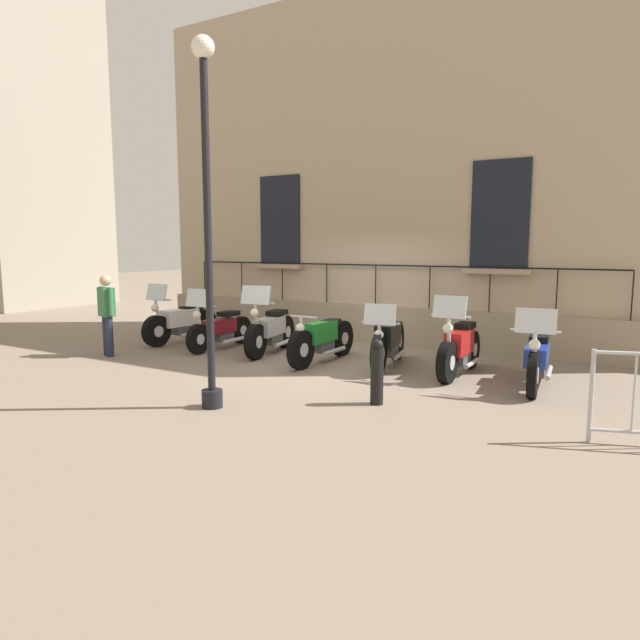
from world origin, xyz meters
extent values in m
plane|color=gray|center=(0.00, 0.00, 0.00)|extent=(60.00, 60.00, 0.00)
cube|color=tan|center=(-2.51, 0.00, 3.84)|extent=(0.60, 11.74, 7.69)
cube|color=gray|center=(-2.13, 0.00, 0.42)|extent=(0.20, 11.74, 0.84)
cube|color=black|center=(-2.19, 2.58, 2.75)|extent=(0.06, 1.11, 2.09)
cube|color=tan|center=(-2.11, 2.58, 1.66)|extent=(0.24, 1.31, 0.10)
cube|color=black|center=(-2.19, -2.58, 2.75)|extent=(0.06, 1.11, 2.09)
cube|color=tan|center=(-2.11, -2.58, 1.66)|extent=(0.24, 1.31, 0.10)
cube|color=black|center=(-2.09, 0.00, 1.73)|extent=(0.03, 9.86, 0.03)
cylinder|color=black|center=(-2.09, -4.93, 1.28)|extent=(0.02, 0.02, 0.89)
cylinder|color=black|center=(-2.09, -3.70, 1.28)|extent=(0.02, 0.02, 0.89)
cylinder|color=black|center=(-2.09, -2.47, 1.28)|extent=(0.02, 0.02, 0.89)
cylinder|color=black|center=(-2.09, -1.23, 1.28)|extent=(0.02, 0.02, 0.89)
cylinder|color=black|center=(-2.09, 0.00, 1.28)|extent=(0.02, 0.02, 0.89)
cylinder|color=black|center=(-2.09, 1.23, 1.28)|extent=(0.02, 0.02, 0.89)
cylinder|color=black|center=(-2.09, 2.47, 1.28)|extent=(0.02, 0.02, 0.89)
cylinder|color=black|center=(-2.09, 3.70, 1.28)|extent=(0.02, 0.02, 0.89)
cylinder|color=black|center=(-2.09, 4.93, 1.28)|extent=(0.02, 0.02, 0.89)
cylinder|color=black|center=(0.66, -3.85, 0.34)|extent=(0.69, 0.22, 0.68)
cylinder|color=silver|center=(0.66, -3.85, 0.34)|extent=(0.25, 0.19, 0.24)
cylinder|color=black|center=(-0.70, -3.72, 0.34)|extent=(0.69, 0.22, 0.68)
cylinder|color=silver|center=(-0.70, -3.72, 0.34)|extent=(0.25, 0.19, 0.24)
cube|color=silver|center=(0.03, -3.79, 0.56)|extent=(0.87, 0.42, 0.37)
cube|color=#4C4C51|center=(-0.07, -3.78, 0.30)|extent=(0.53, 0.32, 0.24)
cube|color=black|center=(-0.31, -3.75, 0.74)|extent=(0.50, 0.35, 0.10)
cylinder|color=silver|center=(0.61, -3.85, 0.68)|extent=(0.16, 0.08, 0.69)
cylinder|color=silver|center=(0.56, -3.84, 1.02)|extent=(0.11, 0.73, 0.04)
sphere|color=white|center=(0.68, -3.85, 0.84)|extent=(0.16, 0.16, 0.16)
cylinder|color=silver|center=(-0.21, -3.58, 0.19)|extent=(0.77, 0.15, 0.08)
cube|color=silver|center=(0.62, -3.85, 1.17)|extent=(0.18, 0.61, 0.36)
cylinder|color=black|center=(0.82, -2.52, 0.30)|extent=(0.61, 0.13, 0.60)
cylinder|color=silver|center=(0.82, -2.52, 0.30)|extent=(0.21, 0.14, 0.21)
cylinder|color=black|center=(-0.57, -2.54, 0.30)|extent=(0.61, 0.13, 0.60)
cylinder|color=silver|center=(-0.57, -2.54, 0.30)|extent=(0.21, 0.14, 0.21)
cube|color=maroon|center=(0.18, -2.53, 0.48)|extent=(0.79, 0.34, 0.28)
cube|color=#4C4C51|center=(0.08, -2.53, 0.27)|extent=(0.47, 0.27, 0.21)
cube|color=black|center=(-0.15, -2.53, 0.71)|extent=(0.44, 0.30, 0.10)
cylinder|color=silver|center=(0.77, -2.52, 0.64)|extent=(0.16, 0.06, 0.68)
cylinder|color=silver|center=(0.72, -2.52, 0.97)|extent=(0.05, 0.73, 0.04)
sphere|color=white|center=(0.84, -2.52, 0.79)|extent=(0.16, 0.16, 0.16)
cylinder|color=silver|center=(-0.07, -2.35, 0.17)|extent=(0.70, 0.09, 0.08)
cube|color=silver|center=(0.78, -2.52, 1.12)|extent=(0.13, 0.60, 0.36)
cylinder|color=black|center=(0.68, -1.21, 0.34)|extent=(0.70, 0.26, 0.68)
cylinder|color=silver|center=(0.68, -1.21, 0.34)|extent=(0.26, 0.21, 0.24)
cylinder|color=black|center=(-0.65, -1.44, 0.34)|extent=(0.70, 0.26, 0.68)
cylinder|color=silver|center=(-0.65, -1.44, 0.34)|extent=(0.26, 0.21, 0.24)
cube|color=#B2B2BC|center=(0.06, -1.32, 0.55)|extent=(0.88, 0.46, 0.35)
cube|color=#4C4C51|center=(-0.04, -1.33, 0.31)|extent=(0.54, 0.34, 0.24)
cube|color=black|center=(-0.28, -1.37, 0.79)|extent=(0.51, 0.37, 0.10)
cylinder|color=silver|center=(0.63, -1.22, 0.71)|extent=(0.17, 0.09, 0.75)
cylinder|color=silver|center=(0.58, -1.23, 1.08)|extent=(0.15, 0.72, 0.04)
sphere|color=white|center=(0.70, -1.21, 0.90)|extent=(0.16, 0.16, 0.16)
cylinder|color=silver|center=(-0.22, -1.18, 0.19)|extent=(0.76, 0.20, 0.08)
cube|color=silver|center=(0.64, -1.22, 1.23)|extent=(0.22, 0.60, 0.36)
cylinder|color=black|center=(0.96, -0.02, 0.35)|extent=(0.70, 0.16, 0.70)
cylinder|color=silver|center=(0.96, -0.02, 0.35)|extent=(0.25, 0.16, 0.24)
cylinder|color=black|center=(-0.49, 0.02, 0.35)|extent=(0.70, 0.16, 0.70)
cylinder|color=silver|center=(-0.49, 0.02, 0.35)|extent=(0.25, 0.16, 0.24)
cube|color=#1E842D|center=(0.28, 0.00, 0.58)|extent=(0.81, 0.27, 0.38)
cube|color=#4C4C51|center=(0.18, 0.00, 0.31)|extent=(0.49, 0.21, 0.24)
cube|color=black|center=(-0.05, 0.01, 0.71)|extent=(0.46, 0.24, 0.10)
cylinder|color=silver|center=(0.91, -0.02, 0.63)|extent=(0.16, 0.06, 0.58)
cylinder|color=silver|center=(0.86, -0.01, 0.92)|extent=(0.05, 0.55, 0.04)
sphere|color=white|center=(0.98, -0.02, 0.74)|extent=(0.16, 0.16, 0.16)
cylinder|color=silver|center=(0.03, 0.15, 0.19)|extent=(0.73, 0.10, 0.08)
cylinder|color=black|center=(0.65, 1.34, 0.36)|extent=(0.72, 0.24, 0.71)
cylinder|color=silver|center=(0.65, 1.34, 0.36)|extent=(0.27, 0.18, 0.25)
cylinder|color=black|center=(-0.68, 1.11, 0.36)|extent=(0.72, 0.24, 0.71)
cylinder|color=silver|center=(-0.68, 1.11, 0.36)|extent=(0.27, 0.18, 0.25)
cube|color=black|center=(0.04, 1.23, 0.59)|extent=(0.86, 0.43, 0.39)
cube|color=#4C4C51|center=(-0.06, 1.22, 0.32)|extent=(0.52, 0.32, 0.25)
cube|color=black|center=(-0.30, 1.18, 0.71)|extent=(0.50, 0.34, 0.10)
cylinder|color=silver|center=(0.61, 1.33, 0.61)|extent=(0.17, 0.09, 0.52)
cylinder|color=silver|center=(0.56, 1.32, 0.87)|extent=(0.15, 0.66, 0.04)
sphere|color=white|center=(0.67, 1.34, 0.69)|extent=(0.16, 0.16, 0.16)
cylinder|color=silver|center=(-0.24, 1.35, 0.20)|extent=(0.74, 0.20, 0.08)
cube|color=silver|center=(0.62, 1.33, 1.02)|extent=(0.21, 0.55, 0.36)
cylinder|color=black|center=(0.64, 2.51, 0.33)|extent=(0.67, 0.16, 0.67)
cylinder|color=silver|center=(0.64, 2.51, 0.33)|extent=(0.23, 0.18, 0.23)
cylinder|color=black|center=(-0.67, 2.52, 0.33)|extent=(0.67, 0.16, 0.67)
cylinder|color=silver|center=(-0.67, 2.52, 0.33)|extent=(0.23, 0.18, 0.23)
cube|color=red|center=(0.03, 2.51, 0.56)|extent=(0.76, 0.29, 0.38)
cube|color=#4C4C51|center=(-0.07, 2.51, 0.30)|extent=(0.46, 0.23, 0.23)
cube|color=black|center=(-0.28, 2.51, 0.81)|extent=(0.43, 0.26, 0.10)
cylinder|color=silver|center=(0.59, 2.51, 0.69)|extent=(0.16, 0.06, 0.73)
cylinder|color=silver|center=(0.54, 2.51, 1.06)|extent=(0.04, 0.64, 0.04)
sphere|color=white|center=(0.66, 2.51, 0.88)|extent=(0.16, 0.16, 0.16)
cylinder|color=silver|center=(-0.21, 2.67, 0.18)|extent=(0.68, 0.08, 0.08)
cube|color=silver|center=(0.60, 2.51, 1.21)|extent=(0.13, 0.52, 0.36)
cylinder|color=black|center=(0.87, 3.83, 0.34)|extent=(0.68, 0.19, 0.67)
cylinder|color=silver|center=(0.87, 3.83, 0.34)|extent=(0.25, 0.17, 0.23)
cylinder|color=black|center=(-0.58, 3.69, 0.34)|extent=(0.68, 0.19, 0.67)
cylinder|color=silver|center=(-0.58, 3.69, 0.34)|extent=(0.25, 0.17, 0.23)
cube|color=#1E389E|center=(0.20, 3.77, 0.52)|extent=(0.97, 0.40, 0.29)
cube|color=#4C4C51|center=(0.10, 3.76, 0.30)|extent=(0.59, 0.30, 0.23)
cube|color=black|center=(-0.18, 3.73, 0.71)|extent=(0.55, 0.33, 0.10)
cylinder|color=silver|center=(0.82, 3.83, 0.65)|extent=(0.16, 0.07, 0.63)
cylinder|color=silver|center=(0.77, 3.82, 0.96)|extent=(0.10, 0.68, 0.04)
sphere|color=white|center=(0.89, 3.83, 0.78)|extent=(0.16, 0.16, 0.16)
cylinder|color=silver|center=(-0.10, 3.91, 0.18)|extent=(0.85, 0.16, 0.08)
cube|color=silver|center=(0.83, 3.83, 1.11)|extent=(0.17, 0.56, 0.36)
cylinder|color=black|center=(3.53, 0.20, 0.12)|extent=(0.28, 0.28, 0.24)
cylinder|color=black|center=(3.53, 0.20, 2.28)|extent=(0.10, 0.10, 4.56)
sphere|color=white|center=(3.53, 0.20, 4.60)|extent=(0.29, 0.29, 0.29)
cylinder|color=#B7B7BF|center=(2.46, 4.70, 0.53)|extent=(0.05, 0.05, 1.05)
cylinder|color=#B7B7BF|center=(2.33, 5.11, 0.60)|extent=(0.02, 0.02, 0.87)
cylinder|color=black|center=(2.27, 2.05, 0.39)|extent=(0.18, 0.18, 0.79)
sphere|color=black|center=(2.27, 2.05, 0.82)|extent=(0.16, 0.16, 0.16)
cylinder|color=#23283D|center=(1.88, -3.84, 0.39)|extent=(0.14, 0.14, 0.79)
cylinder|color=#23283D|center=(1.83, -3.99, 0.39)|extent=(0.14, 0.14, 0.79)
cube|color=#337247|center=(1.86, -3.91, 1.07)|extent=(0.32, 0.41, 0.56)
sphere|color=tan|center=(1.86, -3.91, 1.48)|extent=(0.21, 0.21, 0.21)
cylinder|color=#337247|center=(1.93, -3.71, 1.09)|extent=(0.09, 0.09, 0.53)
cylinder|color=#337247|center=(1.79, -4.12, 1.09)|extent=(0.09, 0.09, 0.53)
camera|label=1|loc=(9.14, 5.16, 2.18)|focal=31.57mm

